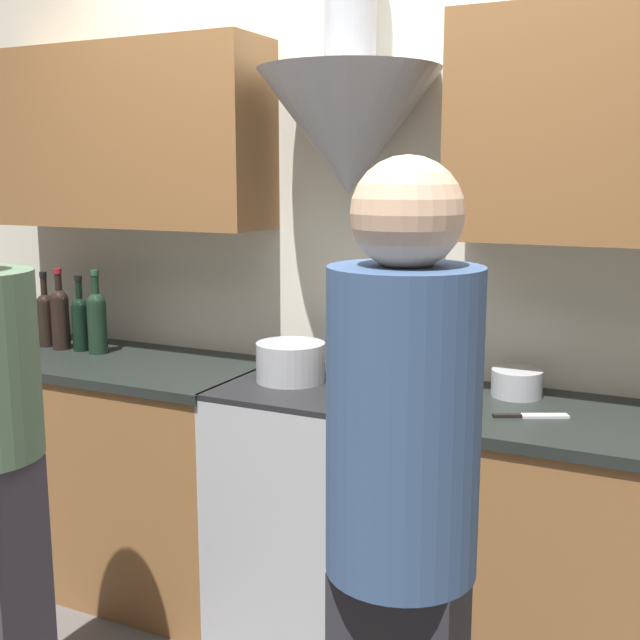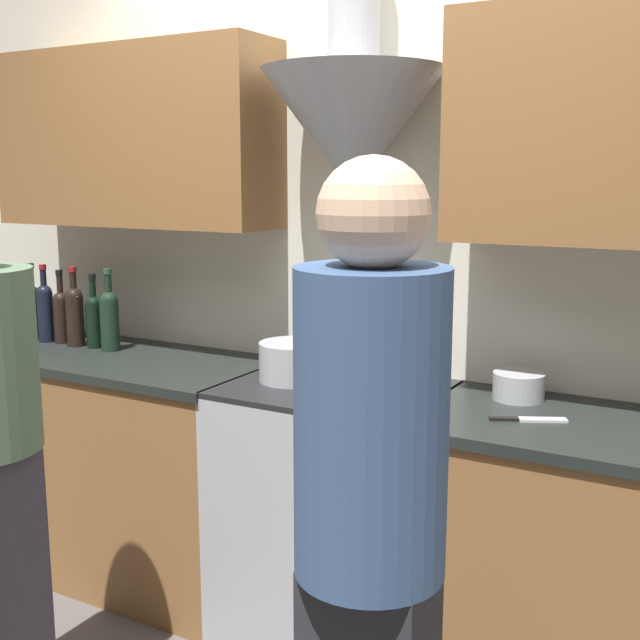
% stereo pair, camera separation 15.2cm
% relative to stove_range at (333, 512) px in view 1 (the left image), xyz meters
% --- Properties ---
extents(wall_back, '(8.40, 0.63, 2.60)m').
position_rel_stove_range_xyz_m(wall_back, '(-0.06, 0.27, 1.00)').
color(wall_back, silver).
rests_on(wall_back, ground_plane).
extents(counter_left, '(1.29, 0.62, 0.93)m').
position_rel_stove_range_xyz_m(counter_left, '(-1.00, -0.00, -0.00)').
color(counter_left, brown).
rests_on(counter_left, ground_plane).
extents(counter_right, '(0.95, 0.62, 0.93)m').
position_rel_stove_range_xyz_m(counter_right, '(0.83, -0.00, -0.00)').
color(counter_right, brown).
rests_on(counter_right, ground_plane).
extents(stove_range, '(0.74, 0.60, 0.93)m').
position_rel_stove_range_xyz_m(stove_range, '(0.00, 0.00, 0.00)').
color(stove_range, '#A8AAAF').
rests_on(stove_range, ground_plane).
extents(wine_bottle_0, '(0.07, 0.07, 0.34)m').
position_rel_stove_range_xyz_m(wine_bottle_0, '(-1.56, 0.06, 0.60)').
color(wine_bottle_0, black).
rests_on(wine_bottle_0, counter_left).
extents(wine_bottle_1, '(0.07, 0.07, 0.34)m').
position_rel_stove_range_xyz_m(wine_bottle_1, '(-1.46, 0.04, 0.60)').
color(wine_bottle_1, black).
rests_on(wine_bottle_1, counter_left).
extents(wine_bottle_2, '(0.07, 0.07, 0.32)m').
position_rel_stove_range_xyz_m(wine_bottle_2, '(-1.38, 0.06, 0.59)').
color(wine_bottle_2, black).
rests_on(wine_bottle_2, counter_left).
extents(wine_bottle_3, '(0.08, 0.08, 0.34)m').
position_rel_stove_range_xyz_m(wine_bottle_3, '(-1.28, 0.04, 0.60)').
color(wine_bottle_3, black).
rests_on(wine_bottle_3, counter_left).
extents(wine_bottle_4, '(0.07, 0.07, 0.31)m').
position_rel_stove_range_xyz_m(wine_bottle_4, '(-1.19, 0.06, 0.59)').
color(wine_bottle_4, black).
rests_on(wine_bottle_4, counter_left).
extents(wine_bottle_5, '(0.08, 0.08, 0.34)m').
position_rel_stove_range_xyz_m(wine_bottle_5, '(-1.09, 0.05, 0.60)').
color(wine_bottle_5, black).
rests_on(wine_bottle_5, counter_left).
extents(stock_pot, '(0.25, 0.25, 0.14)m').
position_rel_stove_range_xyz_m(stock_pot, '(-0.17, 0.00, 0.53)').
color(stock_pot, '#A8AAAF').
rests_on(stock_pot, stove_range).
extents(mixing_bowl, '(0.23, 0.23, 0.07)m').
position_rel_stove_range_xyz_m(mixing_bowl, '(0.17, 0.03, 0.50)').
color(mixing_bowl, '#A8AAAF').
rests_on(mixing_bowl, stove_range).
extents(saucepan, '(0.17, 0.17, 0.09)m').
position_rel_stove_range_xyz_m(saucepan, '(0.60, 0.16, 0.51)').
color(saucepan, '#A8AAAF').
rests_on(saucepan, counter_right).
extents(chefs_knife, '(0.22, 0.13, 0.01)m').
position_rel_stove_range_xyz_m(chefs_knife, '(0.69, -0.06, 0.47)').
color(chefs_knife, silver).
rests_on(chefs_knife, counter_right).
extents(person_foreground_right, '(0.31, 0.31, 1.69)m').
position_rel_stove_range_xyz_m(person_foreground_right, '(0.62, -1.00, 0.48)').
color(person_foreground_right, '#28282D').
rests_on(person_foreground_right, ground_plane).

